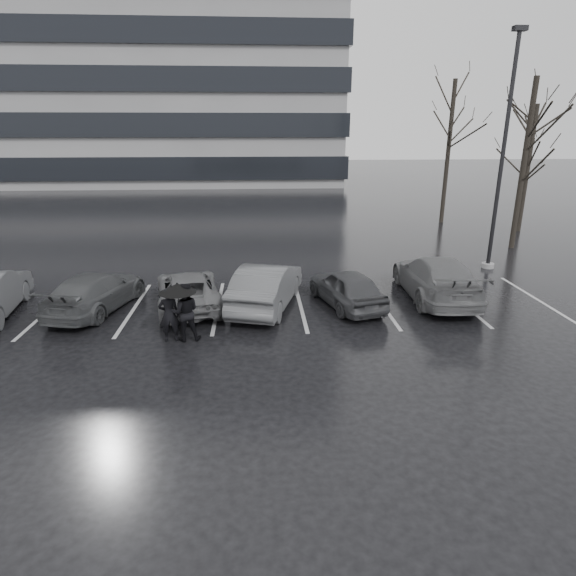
{
  "coord_description": "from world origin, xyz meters",
  "views": [
    {
      "loc": [
        -0.83,
        -12.91,
        5.75
      ],
      "look_at": [
        0.08,
        1.0,
        1.1
      ],
      "focal_mm": 30.0,
      "sensor_mm": 36.0,
      "label": 1
    }
  ],
  "objects_px": {
    "car_west_b": "(188,290)",
    "pedestrian_left": "(169,315)",
    "car_main": "(347,288)",
    "tree_east": "(523,166)",
    "pedestrian_right": "(185,312)",
    "car_west_c": "(96,292)",
    "tree_north": "(448,154)",
    "car_east": "(436,277)",
    "tree_ne": "(527,170)",
    "lamp_post": "(501,166)",
    "car_west_a": "(267,286)"
  },
  "relations": [
    {
      "from": "car_east",
      "to": "tree_north",
      "type": "height_order",
      "value": "tree_north"
    },
    {
      "from": "car_main",
      "to": "tree_east",
      "type": "height_order",
      "value": "tree_east"
    },
    {
      "from": "car_main",
      "to": "pedestrian_right",
      "type": "height_order",
      "value": "pedestrian_right"
    },
    {
      "from": "car_west_b",
      "to": "tree_east",
      "type": "bearing_deg",
      "value": -164.52
    },
    {
      "from": "car_west_a",
      "to": "tree_east",
      "type": "height_order",
      "value": "tree_east"
    },
    {
      "from": "car_west_b",
      "to": "pedestrian_left",
      "type": "xyz_separation_m",
      "value": [
        -0.16,
        -2.76,
        0.19
      ]
    },
    {
      "from": "car_east",
      "to": "tree_north",
      "type": "relative_size",
      "value": 0.61
    },
    {
      "from": "car_west_b",
      "to": "tree_east",
      "type": "relative_size",
      "value": 0.54
    },
    {
      "from": "car_west_a",
      "to": "lamp_post",
      "type": "xyz_separation_m",
      "value": [
        9.65,
        4.12,
        3.54
      ]
    },
    {
      "from": "car_main",
      "to": "car_west_a",
      "type": "distance_m",
      "value": 2.7
    },
    {
      "from": "car_west_a",
      "to": "pedestrian_left",
      "type": "distance_m",
      "value": 3.8
    },
    {
      "from": "car_west_c",
      "to": "tree_ne",
      "type": "relative_size",
      "value": 0.62
    },
    {
      "from": "tree_north",
      "to": "car_east",
      "type": "bearing_deg",
      "value": -111.53
    },
    {
      "from": "car_west_a",
      "to": "tree_ne",
      "type": "height_order",
      "value": "tree_ne"
    },
    {
      "from": "car_east",
      "to": "pedestrian_left",
      "type": "bearing_deg",
      "value": 21.81
    },
    {
      "from": "pedestrian_left",
      "to": "tree_north",
      "type": "relative_size",
      "value": 0.19
    },
    {
      "from": "pedestrian_left",
      "to": "tree_ne",
      "type": "height_order",
      "value": "tree_ne"
    },
    {
      "from": "car_west_b",
      "to": "car_east",
      "type": "height_order",
      "value": "car_east"
    },
    {
      "from": "lamp_post",
      "to": "car_east",
      "type": "bearing_deg",
      "value": -135.52
    },
    {
      "from": "car_west_c",
      "to": "tree_ne",
      "type": "xyz_separation_m",
      "value": [
        20.68,
        11.55,
        2.87
      ]
    },
    {
      "from": "car_east",
      "to": "lamp_post",
      "type": "bearing_deg",
      "value": -133.19
    },
    {
      "from": "car_west_b",
      "to": "pedestrian_right",
      "type": "xyz_separation_m",
      "value": [
        0.27,
        -2.72,
        0.25
      ]
    },
    {
      "from": "pedestrian_left",
      "to": "tree_east",
      "type": "distance_m",
      "value": 18.7
    },
    {
      "from": "pedestrian_left",
      "to": "pedestrian_right",
      "type": "xyz_separation_m",
      "value": [
        0.43,
        0.05,
        0.05
      ]
    },
    {
      "from": "pedestrian_left",
      "to": "car_west_b",
      "type": "bearing_deg",
      "value": -99.42
    },
    {
      "from": "tree_east",
      "to": "tree_ne",
      "type": "distance_m",
      "value": 4.74
    },
    {
      "from": "car_west_b",
      "to": "tree_north",
      "type": "distance_m",
      "value": 20.56
    },
    {
      "from": "car_east",
      "to": "tree_ne",
      "type": "distance_m",
      "value": 14.61
    },
    {
      "from": "pedestrian_right",
      "to": "tree_east",
      "type": "relative_size",
      "value": 0.21
    },
    {
      "from": "car_main",
      "to": "tree_east",
      "type": "relative_size",
      "value": 0.47
    },
    {
      "from": "car_main",
      "to": "lamp_post",
      "type": "height_order",
      "value": "lamp_post"
    },
    {
      "from": "car_west_c",
      "to": "pedestrian_right",
      "type": "distance_m",
      "value": 4.2
    },
    {
      "from": "pedestrian_right",
      "to": "tree_east",
      "type": "bearing_deg",
      "value": -152.56
    },
    {
      "from": "car_west_c",
      "to": "tree_east",
      "type": "bearing_deg",
      "value": -143.78
    },
    {
      "from": "car_west_a",
      "to": "tree_ne",
      "type": "xyz_separation_m",
      "value": [
        15.05,
        11.62,
        2.76
      ]
    },
    {
      "from": "car_west_a",
      "to": "pedestrian_right",
      "type": "relative_size",
      "value": 2.67
    },
    {
      "from": "car_main",
      "to": "car_west_a",
      "type": "height_order",
      "value": "car_west_a"
    },
    {
      "from": "tree_east",
      "to": "tree_north",
      "type": "xyz_separation_m",
      "value": [
        -1.0,
        7.0,
        0.25
      ]
    },
    {
      "from": "car_west_c",
      "to": "lamp_post",
      "type": "height_order",
      "value": "lamp_post"
    },
    {
      "from": "car_west_b",
      "to": "car_west_c",
      "type": "xyz_separation_m",
      "value": [
        -3.01,
        -0.1,
        0.03
      ]
    },
    {
      "from": "car_west_b",
      "to": "pedestrian_left",
      "type": "height_order",
      "value": "pedestrian_left"
    },
    {
      "from": "car_west_c",
      "to": "pedestrian_left",
      "type": "relative_size",
      "value": 2.76
    },
    {
      "from": "car_main",
      "to": "car_west_c",
      "type": "relative_size",
      "value": 0.86
    },
    {
      "from": "pedestrian_left",
      "to": "tree_north",
      "type": "height_order",
      "value": "tree_north"
    },
    {
      "from": "car_west_c",
      "to": "tree_ne",
      "type": "bearing_deg",
      "value": -137.15
    },
    {
      "from": "car_west_b",
      "to": "tree_ne",
      "type": "relative_size",
      "value": 0.61
    },
    {
      "from": "car_west_b",
      "to": "tree_north",
      "type": "relative_size",
      "value": 0.51
    },
    {
      "from": "lamp_post",
      "to": "tree_ne",
      "type": "relative_size",
      "value": 1.34
    },
    {
      "from": "car_west_c",
      "to": "tree_north",
      "type": "relative_size",
      "value": 0.51
    },
    {
      "from": "pedestrian_right",
      "to": "lamp_post",
      "type": "bearing_deg",
      "value": -157.84
    }
  ]
}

